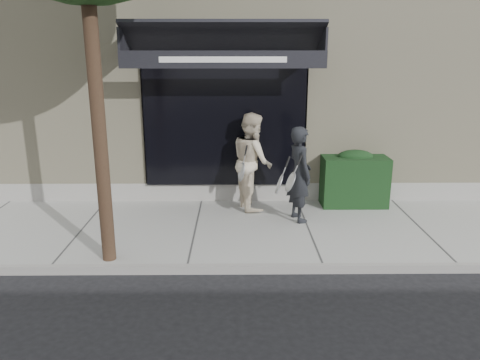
{
  "coord_description": "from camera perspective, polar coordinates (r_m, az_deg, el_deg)",
  "views": [
    {
      "loc": [
        -1.29,
        -7.81,
        3.18
      ],
      "look_at": [
        -1.21,
        0.6,
        0.82
      ],
      "focal_mm": 35.0,
      "sensor_mm": 36.0,
      "label": 1
    }
  ],
  "objects": [
    {
      "name": "pedestrian_front",
      "position": [
        8.54,
        7.25,
        0.7
      ],
      "size": [
        0.8,
        0.9,
        1.75
      ],
      "color": "black",
      "rests_on": "sidewalk"
    },
    {
      "name": "curb",
      "position": [
        7.11,
        10.11,
        -10.55
      ],
      "size": [
        20.0,
        0.1,
        0.14
      ],
      "primitive_type": "cube",
      "color": "gray",
      "rests_on": "ground"
    },
    {
      "name": "ground",
      "position": [
        8.53,
        8.21,
        -6.4
      ],
      "size": [
        80.0,
        80.0,
        0.0
      ],
      "primitive_type": "plane",
      "color": "black",
      "rests_on": "ground"
    },
    {
      "name": "building_facade",
      "position": [
        12.84,
        5.3,
        13.6
      ],
      "size": [
        14.3,
        8.04,
        5.64
      ],
      "color": "beige",
      "rests_on": "ground"
    },
    {
      "name": "pedestrian_back",
      "position": [
        9.15,
        1.51,
        2.32
      ],
      "size": [
        0.93,
        1.07,
        1.9
      ],
      "color": "beige",
      "rests_on": "sidewalk"
    },
    {
      "name": "hedge",
      "position": [
        9.7,
        13.7,
        0.13
      ],
      "size": [
        1.3,
        0.7,
        1.14
      ],
      "color": "black",
      "rests_on": "sidewalk"
    },
    {
      "name": "sidewalk",
      "position": [
        8.51,
        8.23,
        -6.03
      ],
      "size": [
        20.0,
        3.0,
        0.12
      ],
      "primitive_type": "cube",
      "color": "#9B9B96",
      "rests_on": "ground"
    }
  ]
}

